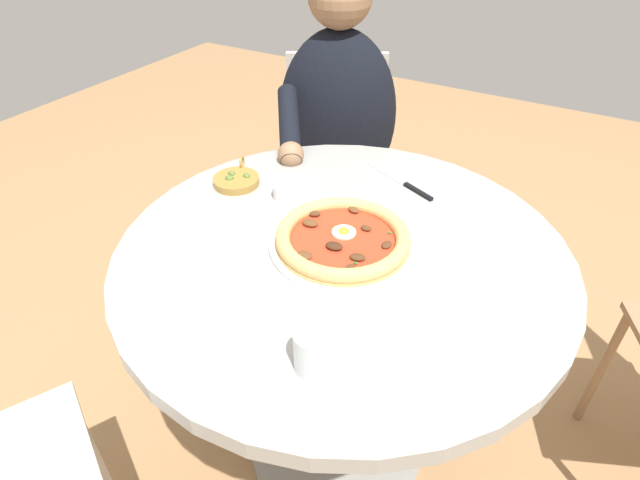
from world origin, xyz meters
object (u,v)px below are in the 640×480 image
object	(u,v)px
ramekin_capers	(286,191)
diner_person	(336,175)
water_glass	(315,352)
dining_table	(341,299)
olive_pan	(236,180)
pizza_on_plate	(340,239)
steak_knife	(408,186)
cafe_chair_diner	(336,155)

from	to	relation	value
ramekin_capers	diner_person	world-z (taller)	diner_person
water_glass	diner_person	distance (m)	1.02
dining_table	olive_pan	bearing A→B (deg)	164.64
water_glass	pizza_on_plate	bearing A→B (deg)	110.70
steak_knife	pizza_on_plate	bearing A→B (deg)	-96.23
steak_knife	diner_person	world-z (taller)	diner_person
water_glass	cafe_chair_diner	world-z (taller)	cafe_chair_diner
dining_table	olive_pan	distance (m)	0.39
ramekin_capers	dining_table	bearing A→B (deg)	-26.54
pizza_on_plate	diner_person	xyz separation A→B (m)	(-0.33, 0.59, -0.23)
dining_table	ramekin_capers	size ratio (longest dim) A/B	15.59
olive_pan	diner_person	bearing A→B (deg)	88.15
ramekin_capers	olive_pan	distance (m)	0.14
ramekin_capers	diner_person	distance (m)	0.55
steak_knife	diner_person	xyz separation A→B (m)	(-0.36, 0.30, -0.22)
dining_table	steak_knife	size ratio (longest dim) A/B	4.49
pizza_on_plate	steak_knife	world-z (taller)	pizza_on_plate
ramekin_capers	pizza_on_plate	bearing A→B (deg)	-27.61
pizza_on_plate	steak_knife	distance (m)	0.30
water_glass	diner_person	bearing A→B (deg)	116.29
olive_pan	cafe_chair_diner	xyz separation A→B (m)	(-0.05, 0.61, -0.22)
water_glass	cafe_chair_diner	xyz separation A→B (m)	(-0.50, 1.00, -0.24)
diner_person	ramekin_capers	bearing A→B (deg)	-75.61
dining_table	diner_person	size ratio (longest dim) A/B	0.80
water_glass	cafe_chair_diner	bearing A→B (deg)	116.54
pizza_on_plate	olive_pan	xyz separation A→B (m)	(-0.34, 0.10, -0.01)
pizza_on_plate	water_glass	world-z (taller)	water_glass
dining_table	olive_pan	world-z (taller)	olive_pan
diner_person	cafe_chair_diner	world-z (taller)	diner_person
water_glass	dining_table	bearing A→B (deg)	109.93
water_glass	steak_knife	bearing A→B (deg)	97.63
water_glass	ramekin_capers	world-z (taller)	water_glass
olive_pan	water_glass	bearing A→B (deg)	-40.77
olive_pan	steak_knife	bearing A→B (deg)	27.55
water_glass	ramekin_capers	size ratio (longest dim) A/B	1.26
steak_knife	dining_table	bearing A→B (deg)	-95.64
diner_person	cafe_chair_diner	xyz separation A→B (m)	(-0.06, 0.12, 0.01)
ramekin_capers	cafe_chair_diner	size ratio (longest dim) A/B	0.07
dining_table	cafe_chair_diner	xyz separation A→B (m)	(-0.39, 0.71, -0.06)
water_glass	diner_person	xyz separation A→B (m)	(-0.44, 0.88, -0.25)
dining_table	steak_knife	world-z (taller)	steak_knife
steak_knife	ramekin_capers	distance (m)	0.30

